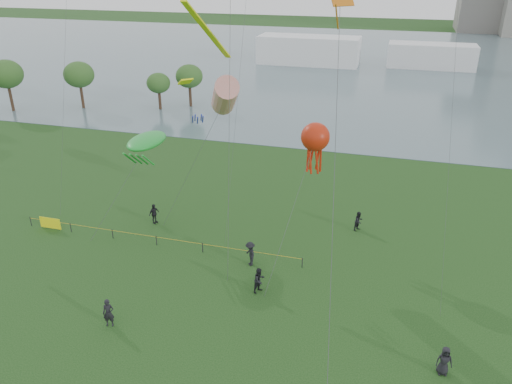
# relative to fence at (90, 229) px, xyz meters

# --- Properties ---
(lake) EXTENTS (400.00, 120.00, 0.08)m
(lake) POSITION_rel_fence_xyz_m (15.78, 85.51, -0.53)
(lake) COLOR slate
(lake) RESTS_ON ground_plane
(pavilion_left) EXTENTS (22.00, 8.00, 6.00)m
(pavilion_left) POSITION_rel_fence_xyz_m (3.78, 80.51, 2.45)
(pavilion_left) COLOR white
(pavilion_left) RESTS_ON ground_plane
(pavilion_right) EXTENTS (18.00, 7.00, 5.00)m
(pavilion_right) POSITION_rel_fence_xyz_m (29.78, 83.51, 1.95)
(pavilion_right) COLOR white
(pavilion_right) RESTS_ON ground_plane
(trees) EXTENTS (29.81, 14.43, 7.74)m
(trees) POSITION_rel_fence_xyz_m (-21.71, 34.69, 4.55)
(trees) COLOR #332217
(trees) RESTS_ON ground_plane
(fence) EXTENTS (24.07, 0.07, 1.05)m
(fence) POSITION_rel_fence_xyz_m (0.00, 0.00, 0.00)
(fence) COLOR black
(fence) RESTS_ON ground_plane
(spectator_a) EXTENTS (1.07, 1.14, 1.88)m
(spectator_a) POSITION_rel_fence_xyz_m (15.82, -3.76, 0.38)
(spectator_a) COLOR black
(spectator_a) RESTS_ON ground_plane
(spectator_b) EXTENTS (1.33, 1.45, 1.96)m
(spectator_b) POSITION_rel_fence_xyz_m (14.25, -0.70, 0.43)
(spectator_b) COLOR black
(spectator_b) RESTS_ON ground_plane
(spectator_c) EXTENTS (0.81, 1.15, 1.81)m
(spectator_c) POSITION_rel_fence_xyz_m (4.26, 3.41, 0.35)
(spectator_c) COLOR black
(spectator_c) RESTS_ON ground_plane
(spectator_d) EXTENTS (0.95, 0.68, 1.80)m
(spectator_d) POSITION_rel_fence_xyz_m (27.71, -8.29, 0.35)
(spectator_d) COLOR black
(spectator_d) RESTS_ON ground_plane
(spectator_f) EXTENTS (0.81, 0.66, 1.93)m
(spectator_f) POSITION_rel_fence_xyz_m (7.67, -9.78, 0.41)
(spectator_f) COLOR black
(spectator_f) RESTS_ON ground_plane
(spectator_g) EXTENTS (1.01, 1.05, 1.71)m
(spectator_g) POSITION_rel_fence_xyz_m (21.63, 7.01, 0.30)
(spectator_g) COLOR black
(spectator_g) RESTS_ON ground_plane
(kite_windsock) EXTENTS (7.64, 5.14, 13.61)m
(kite_windsock) POSITION_rel_fence_xyz_m (10.93, 3.89, 11.12)
(kite_windsock) COLOR #3F3F42
(kite_creature) EXTENTS (5.15, 6.43, 8.19)m
(kite_creature) POSITION_rel_fence_xyz_m (4.38, 3.12, 7.15)
(kite_creature) COLOR #3F3F42
(kite_octopus) EXTENTS (2.66, 10.43, 9.79)m
(kite_octopus) POSITION_rel_fence_xyz_m (17.82, 5.10, 8.04)
(kite_octopus) COLOR #3F3F42
(kite_delta) EXTENTS (3.17, 15.24, 20.12)m
(kite_delta) POSITION_rel_fence_xyz_m (20.41, -6.02, 17.62)
(kite_delta) COLOR #3F3F42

